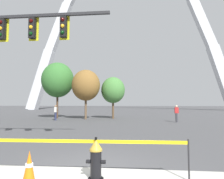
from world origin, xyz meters
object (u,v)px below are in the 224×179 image
object	(u,v)px
pedestrian_standing_center	(56,112)
pedestrian_walking_left	(177,113)
fire_hydrant	(96,160)
monument_arch	(128,29)
traffic_cone_by_hydrant	(29,168)

from	to	relation	value
pedestrian_standing_center	pedestrian_walking_left	bearing A→B (deg)	-4.35
fire_hydrant	monument_arch	size ratio (longest dim) A/B	0.02
monument_arch	fire_hydrant	bearing A→B (deg)	-89.65
fire_hydrant	pedestrian_walking_left	distance (m)	15.79
fire_hydrant	pedestrian_standing_center	world-z (taller)	pedestrian_standing_center
traffic_cone_by_hydrant	pedestrian_standing_center	world-z (taller)	pedestrian_standing_center
traffic_cone_by_hydrant	pedestrian_standing_center	bearing A→B (deg)	109.24
traffic_cone_by_hydrant	monument_arch	xyz separation A→B (m)	(1.14, 48.82, 21.09)
pedestrian_walking_left	monument_arch	bearing A→B (deg)	98.92
pedestrian_walking_left	pedestrian_standing_center	xyz separation A→B (m)	(-12.08, 0.92, 0.00)
pedestrian_walking_left	traffic_cone_by_hydrant	bearing A→B (deg)	-112.59
fire_hydrant	monument_arch	distance (m)	52.78
fire_hydrant	pedestrian_standing_center	xyz separation A→B (m)	(-7.12, 15.90, 0.35)
pedestrian_walking_left	pedestrian_standing_center	bearing A→B (deg)	175.65
fire_hydrant	pedestrian_walking_left	xyz separation A→B (m)	(4.96, 14.98, 0.35)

